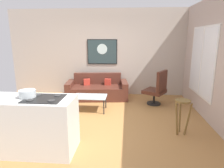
# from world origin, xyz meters

# --- Properties ---
(ground) EXTENTS (6.40, 6.40, 0.04)m
(ground) POSITION_xyz_m (0.00, 0.00, -0.02)
(ground) COLOR #A7743E
(back_wall) EXTENTS (6.40, 0.05, 2.80)m
(back_wall) POSITION_xyz_m (0.00, 2.42, 1.40)
(back_wall) COLOR #B4A698
(back_wall) RESTS_ON ground
(right_wall) EXTENTS (0.05, 6.40, 2.80)m
(right_wall) POSITION_xyz_m (2.62, 0.30, 1.40)
(right_wall) COLOR #B7A499
(right_wall) RESTS_ON ground
(couch) EXTENTS (1.97, 1.04, 0.76)m
(couch) POSITION_xyz_m (-0.19, 1.87, 0.26)
(couch) COLOR #50271E
(couch) RESTS_ON ground
(coffee_table) EXTENTS (0.86, 0.53, 0.40)m
(coffee_table) POSITION_xyz_m (-0.21, 0.75, 0.36)
(coffee_table) COLOR silver
(coffee_table) RESTS_ON ground
(armchair) EXTENTS (0.76, 0.77, 1.00)m
(armchair) POSITION_xyz_m (1.61, 1.36, 0.48)
(armchair) COLOR black
(armchair) RESTS_ON ground
(bar_stool) EXTENTS (0.34, 0.33, 0.71)m
(bar_stool) POSITION_xyz_m (1.84, -0.39, 0.53)
(bar_stool) COLOR brown
(bar_stool) RESTS_ON ground
(kitchen_counter) EXTENTS (1.47, 0.68, 0.96)m
(kitchen_counter) POSITION_xyz_m (-0.84, -1.19, 0.47)
(kitchen_counter) COLOR silver
(kitchen_counter) RESTS_ON ground
(mixing_bowl) EXTENTS (0.27, 0.27, 0.13)m
(mixing_bowl) POSITION_xyz_m (-0.87, -1.15, 1.00)
(mixing_bowl) COLOR silver
(mixing_bowl) RESTS_ON kitchen_counter
(wall_painting) EXTENTS (0.99, 0.03, 0.81)m
(wall_painting) POSITION_xyz_m (-0.09, 2.38, 1.43)
(wall_painting) COLOR black
(window) EXTENTS (0.03, 1.57, 1.72)m
(window) POSITION_xyz_m (2.59, 0.90, 1.31)
(window) COLOR silver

